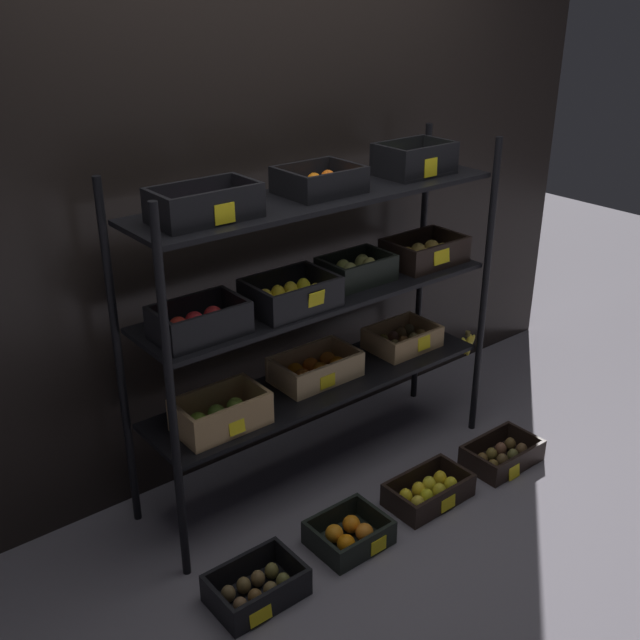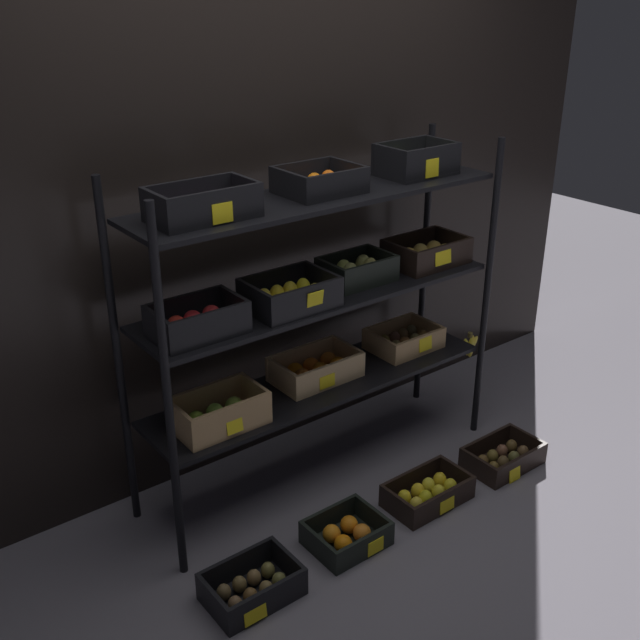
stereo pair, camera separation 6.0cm
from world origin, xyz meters
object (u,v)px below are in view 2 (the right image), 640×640
object	(u,v)px
crate_ground_orange	(347,535)
crate_ground_lemon	(428,493)
crate_ground_kiwi	(252,587)
crate_ground_right_kiwi	(503,457)
display_rack	(321,294)

from	to	relation	value
crate_ground_orange	crate_ground_lemon	xyz separation A→B (m)	(0.45, -0.01, 0.00)
crate_ground_kiwi	crate_ground_right_kiwi	distance (m)	1.39
crate_ground_kiwi	crate_ground_right_kiwi	xyz separation A→B (m)	(1.39, -0.02, -0.00)
display_rack	crate_ground_right_kiwi	xyz separation A→B (m)	(0.70, -0.49, -0.84)
crate_ground_lemon	crate_ground_right_kiwi	bearing A→B (deg)	-2.33
display_rack	crate_ground_orange	world-z (taller)	display_rack
crate_ground_orange	crate_ground_right_kiwi	bearing A→B (deg)	-1.65
crate_ground_orange	display_rack	bearing A→B (deg)	64.02
display_rack	crate_ground_right_kiwi	distance (m)	1.20
display_rack	crate_ground_lemon	xyz separation A→B (m)	(0.22, -0.47, -0.84)
display_rack	crate_ground_kiwi	distance (m)	1.19
display_rack	crate_ground_kiwi	world-z (taller)	display_rack
crate_ground_right_kiwi	crate_ground_orange	bearing A→B (deg)	178.35
display_rack	crate_ground_right_kiwi	world-z (taller)	display_rack
crate_ground_kiwi	crate_ground_right_kiwi	bearing A→B (deg)	-0.62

